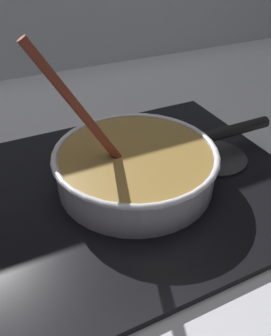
# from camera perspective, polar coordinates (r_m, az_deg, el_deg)

# --- Properties ---
(ground) EXTENTS (2.40, 1.60, 0.04)m
(ground) POSITION_cam_1_polar(r_m,az_deg,el_deg) (0.51, -0.28, -17.16)
(ground) COLOR #B7B7BC
(hob_plate) EXTENTS (0.56, 0.48, 0.01)m
(hob_plate) POSITION_cam_1_polar(r_m,az_deg,el_deg) (0.61, 0.00, -2.81)
(hob_plate) COLOR black
(hob_plate) RESTS_ON ground
(burner_ring) EXTENTS (0.17, 0.17, 0.01)m
(burner_ring) POSITION_cam_1_polar(r_m,az_deg,el_deg) (0.60, 0.00, -2.07)
(burner_ring) COLOR #592D0C
(burner_ring) RESTS_ON hob_plate
(spare_burner) EXTENTS (0.12, 0.12, 0.01)m
(spare_burner) POSITION_cam_1_polar(r_m,az_deg,el_deg) (0.68, 12.93, 1.70)
(spare_burner) COLOR #262628
(spare_burner) RESTS_ON hob_plate
(cooking_pan) EXTENTS (0.44, 0.28, 0.26)m
(cooking_pan) POSITION_cam_1_polar(r_m,az_deg,el_deg) (0.59, 0.11, 0.46)
(cooking_pan) COLOR silver
(cooking_pan) RESTS_ON hob_plate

